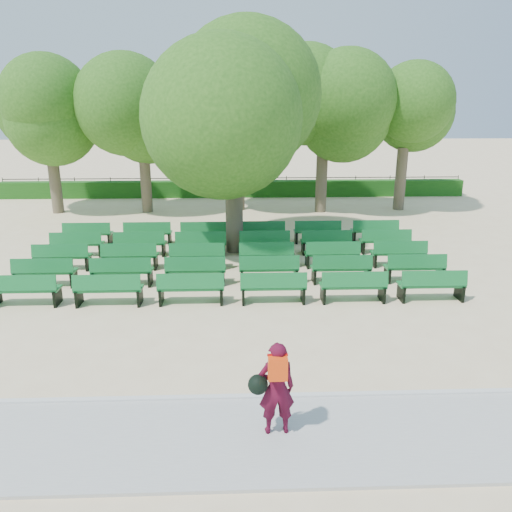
{
  "coord_description": "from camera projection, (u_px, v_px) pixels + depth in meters",
  "views": [
    {
      "loc": [
        0.19,
        -14.08,
        5.15
      ],
      "look_at": [
        0.68,
        -1.0,
        1.1
      ],
      "focal_mm": 35.0,
      "sensor_mm": 36.0,
      "label": 1
    }
  ],
  "objects": [
    {
      "name": "person",
      "position": [
        275.0,
        387.0,
        7.81
      ],
      "size": [
        0.75,
        0.46,
        1.58
      ],
      "rotation": [
        0.0,
        0.0,
        3.22
      ],
      "color": "#460A1E",
      "rests_on": "ground"
    },
    {
      "name": "bench_array",
      "position": [
        233.0,
        265.0,
        16.19
      ],
      "size": [
        1.79,
        0.64,
        1.11
      ],
      "rotation": [
        0.0,
        0.0,
        -0.06
      ],
      "color": "#126A2D",
      "rests_on": "ground"
    },
    {
      "name": "tree_line",
      "position": [
        234.0,
        211.0,
        24.51
      ],
      "size": [
        21.8,
        6.8,
        7.04
      ],
      "primitive_type": null,
      "color": "#32671B",
      "rests_on": "ground"
    },
    {
      "name": "fence",
      "position": [
        234.0,
        195.0,
        28.71
      ],
      "size": [
        26.0,
        0.1,
        1.02
      ],
      "primitive_type": null,
      "color": "black",
      "rests_on": "ground"
    },
    {
      "name": "tree_among",
      "position": [
        233.0,
        112.0,
        16.58
      ],
      "size": [
        5.01,
        5.01,
        7.12
      ],
      "color": "brown",
      "rests_on": "ground"
    },
    {
      "name": "hedge",
      "position": [
        234.0,
        189.0,
        28.19
      ],
      "size": [
        26.0,
        0.7,
        0.9
      ],
      "primitive_type": "cube",
      "color": "#1B5515",
      "rests_on": "ground"
    },
    {
      "name": "ground",
      "position": [
        232.0,
        281.0,
        14.96
      ],
      "size": [
        120.0,
        120.0,
        0.0
      ],
      "primitive_type": "plane",
      "color": "beige"
    },
    {
      "name": "curb",
      "position": [
        229.0,
        398.0,
        8.98
      ],
      "size": [
        30.0,
        0.12,
        0.1
      ],
      "primitive_type": "cube",
      "color": "silver",
      "rests_on": "ground"
    },
    {
      "name": "paving",
      "position": [
        228.0,
        440.0,
        7.89
      ],
      "size": [
        30.0,
        2.2,
        0.06
      ],
      "primitive_type": "cube",
      "color": "#B2B2AE",
      "rests_on": "ground"
    }
  ]
}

